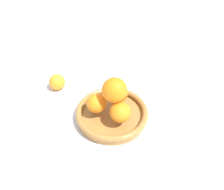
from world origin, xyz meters
name	(u,v)px	position (x,y,z in m)	size (l,w,h in m)	color
ground_plane	(112,117)	(0.00, 0.00, 0.00)	(4.00, 4.00, 0.00)	silver
fruit_bowl	(112,113)	(0.00, 0.00, 0.02)	(0.26, 0.26, 0.04)	#A57238
orange_pile	(113,97)	(0.00, 0.00, 0.10)	(0.16, 0.16, 0.14)	orange
stray_orange	(57,82)	(0.02, -0.28, 0.03)	(0.07, 0.07, 0.07)	orange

